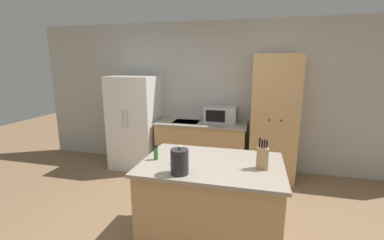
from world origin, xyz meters
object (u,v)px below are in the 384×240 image
(spice_bottle_tall_dark, at_px, (181,153))
(kettle, at_px, (180,162))
(refrigerator, at_px, (135,122))
(spice_bottle_short_red, at_px, (156,153))
(spice_bottle_amber_oil, at_px, (181,156))
(microwave, at_px, (221,114))
(knife_block, at_px, (262,158))
(pantry_cabinet, at_px, (274,119))

(spice_bottle_tall_dark, bearing_deg, kettle, -74.73)
(refrigerator, bearing_deg, spice_bottle_short_red, -58.10)
(spice_bottle_short_red, bearing_deg, spice_bottle_amber_oil, -6.27)
(spice_bottle_tall_dark, relative_size, spice_bottle_amber_oil, 0.92)
(refrigerator, bearing_deg, microwave, 5.73)
(microwave, height_order, knife_block, knife_block)
(refrigerator, relative_size, pantry_cabinet, 0.82)
(refrigerator, height_order, spice_bottle_short_red, refrigerator)
(microwave, relative_size, knife_block, 1.78)
(spice_bottle_short_red, height_order, spice_bottle_amber_oil, spice_bottle_short_red)
(spice_bottle_tall_dark, height_order, spice_bottle_short_red, spice_bottle_short_red)
(knife_block, height_order, spice_bottle_amber_oil, knife_block)
(pantry_cabinet, xyz_separation_m, knife_block, (-0.21, -1.87, 0.01))
(pantry_cabinet, relative_size, microwave, 3.77)
(refrigerator, height_order, spice_bottle_tall_dark, refrigerator)
(spice_bottle_short_red, xyz_separation_m, kettle, (0.34, -0.28, 0.04))
(pantry_cabinet, xyz_separation_m, spice_bottle_short_red, (-1.26, -1.89, -0.03))
(spice_bottle_amber_oil, bearing_deg, spice_bottle_short_red, 173.73)
(knife_block, distance_m, kettle, 0.78)
(knife_block, xyz_separation_m, spice_bottle_amber_oil, (-0.78, -0.05, -0.04))
(refrigerator, relative_size, spice_bottle_short_red, 10.64)
(pantry_cabinet, height_order, microwave, pantry_cabinet)
(refrigerator, bearing_deg, pantry_cabinet, 1.13)
(pantry_cabinet, bearing_deg, knife_block, -96.30)
(spice_bottle_short_red, xyz_separation_m, spice_bottle_amber_oil, (0.28, -0.03, -0.00))
(pantry_cabinet, bearing_deg, kettle, -113.14)
(spice_bottle_short_red, bearing_deg, microwave, 78.86)
(spice_bottle_amber_oil, bearing_deg, pantry_cabinet, 62.89)
(refrigerator, bearing_deg, spice_bottle_tall_dark, -51.83)
(pantry_cabinet, height_order, spice_bottle_amber_oil, pantry_cabinet)
(knife_block, xyz_separation_m, spice_bottle_tall_dark, (-0.82, 0.06, -0.05))
(pantry_cabinet, distance_m, knife_block, 1.89)
(pantry_cabinet, xyz_separation_m, microwave, (-0.87, 0.11, 0.01))
(microwave, relative_size, spice_bottle_amber_oil, 3.53)
(spice_bottle_short_red, bearing_deg, kettle, -39.26)
(pantry_cabinet, distance_m, spice_bottle_tall_dark, 2.08)
(refrigerator, distance_m, knife_block, 2.87)
(microwave, bearing_deg, knife_block, -71.50)
(pantry_cabinet, relative_size, spice_bottle_short_red, 12.93)
(spice_bottle_amber_oil, bearing_deg, knife_block, 3.52)
(refrigerator, relative_size, kettle, 6.57)
(refrigerator, relative_size, spice_bottle_tall_dark, 11.84)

